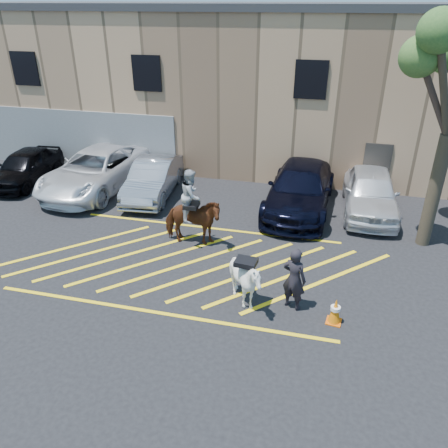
% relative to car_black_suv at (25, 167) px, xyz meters
% --- Properties ---
extents(ground, '(90.00, 90.00, 0.00)m').
position_rel_car_black_suv_xyz_m(ground, '(9.19, -4.58, -0.75)').
color(ground, black).
rests_on(ground, ground).
extents(car_black_suv, '(2.08, 4.50, 1.49)m').
position_rel_car_black_suv_xyz_m(car_black_suv, '(0.00, 0.00, 0.00)').
color(car_black_suv, black).
rests_on(car_black_suv, ground).
extents(car_white_pickup, '(3.33, 6.35, 1.70)m').
position_rel_car_black_suv_xyz_m(car_white_pickup, '(3.48, 0.08, 0.10)').
color(car_white_pickup, silver).
rests_on(car_white_pickup, ground).
extents(car_silver_sedan, '(2.04, 4.69, 1.50)m').
position_rel_car_black_suv_xyz_m(car_silver_sedan, '(6.14, 0.00, 0.00)').
color(car_silver_sedan, gray).
rests_on(car_silver_sedan, ground).
extents(car_blue_suv, '(2.66, 5.95, 1.69)m').
position_rel_car_black_suv_xyz_m(car_blue_suv, '(12.26, 0.17, 0.10)').
color(car_blue_suv, black).
rests_on(car_blue_suv, ground).
extents(car_white_suv, '(2.03, 4.91, 1.66)m').
position_rel_car_black_suv_xyz_m(car_white_suv, '(14.92, 0.50, 0.08)').
color(car_white_suv, silver).
rests_on(car_white_suv, ground).
extents(handler, '(0.78, 0.65, 1.81)m').
position_rel_car_black_suv_xyz_m(handler, '(12.64, -6.26, 0.16)').
color(handler, black).
rests_on(handler, ground).
extents(warehouse, '(32.42, 10.20, 7.30)m').
position_rel_car_black_suv_xyz_m(warehouse, '(9.18, 7.41, 2.90)').
color(warehouse, tan).
rests_on(warehouse, ground).
extents(hatching_zone, '(12.60, 5.12, 0.01)m').
position_rel_car_black_suv_xyz_m(hatching_zone, '(9.19, -4.88, -0.74)').
color(hatching_zone, yellow).
rests_on(hatching_zone, ground).
extents(mounted_bay, '(2.06, 1.00, 2.67)m').
position_rel_car_black_suv_xyz_m(mounted_bay, '(9.00, -3.61, 0.33)').
color(mounted_bay, '#573114').
rests_on(mounted_bay, ground).
extents(saddled_white, '(1.37, 1.50, 1.51)m').
position_rel_car_black_suv_xyz_m(saddled_white, '(11.38, -6.45, 0.02)').
color(saddled_white, white).
rests_on(saddled_white, ground).
extents(traffic_cone, '(0.43, 0.43, 0.73)m').
position_rel_car_black_suv_xyz_m(traffic_cone, '(13.77, -6.64, -0.38)').
color(traffic_cone, '#DF5609').
rests_on(traffic_cone, ground).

